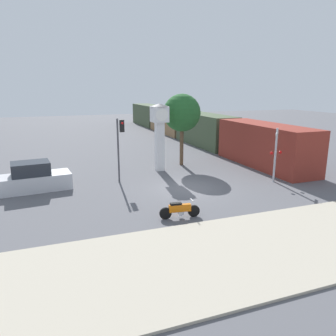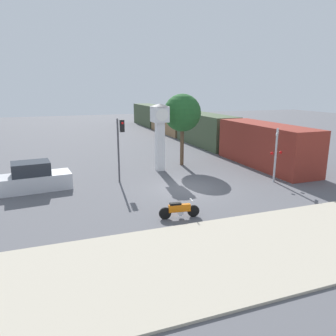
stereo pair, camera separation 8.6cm
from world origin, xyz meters
TOP-DOWN VIEW (x-y plane):
  - ground_plane at (0.00, 0.00)m, footprint 120.00×120.00m
  - sidewalk_strip at (0.00, -8.41)m, footprint 36.00×6.00m
  - motorcycle at (-2.24, -4.41)m, footprint 2.02×0.47m
  - clock_tower at (-0.04, 4.95)m, footprint 1.38×1.38m
  - freight_train at (8.41, 19.37)m, footprint 2.80×41.96m
  - traffic_light at (-3.51, 2.85)m, footprint 0.50×0.35m
  - railroad_crossing_signal at (6.19, -0.71)m, footprint 0.90×0.82m
  - street_tree at (2.23, 6.04)m, footprint 2.99×2.99m
  - parked_car at (-8.96, 2.89)m, footprint 4.36×2.20m

SIDE VIEW (x-z plane):
  - ground_plane at x=0.00m, z-range 0.00..0.00m
  - sidewalk_strip at x=0.00m, z-range 0.00..0.10m
  - motorcycle at x=-2.24m, z-range -0.02..0.88m
  - parked_car at x=-8.96m, z-range -0.15..1.65m
  - freight_train at x=8.41m, z-range 0.00..3.40m
  - railroad_crossing_signal at x=6.19m, z-range 0.17..3.80m
  - traffic_light at x=-3.51m, z-range 0.80..5.07m
  - clock_tower at x=-0.04m, z-range 0.83..5.89m
  - street_tree at x=2.23m, z-range 1.35..7.11m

